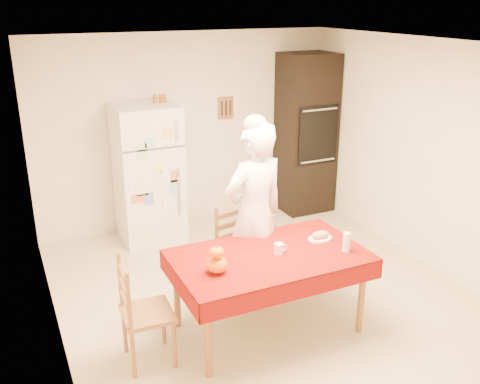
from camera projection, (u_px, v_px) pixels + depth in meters
floor at (264, 295)px, 5.52m from camera, size 4.50×4.50×0.00m
room_shell at (267, 142)px, 4.96m from camera, size 4.02×4.52×2.51m
refrigerator at (148, 173)px, 6.57m from camera, size 0.75×0.74×1.70m
oven_cabinet at (306, 134)px, 7.42m from camera, size 0.70×0.62×2.20m
dining_table at (269, 261)px, 4.72m from camera, size 1.70×1.00×0.76m
chair_far at (237, 247)px, 5.41m from camera, size 0.50×0.48×0.95m
chair_left at (139, 309)px, 4.34m from camera, size 0.42×0.44×0.95m
seated_woman at (254, 215)px, 5.13m from camera, size 0.73×0.54×1.84m
coffee_mug at (279, 249)px, 4.69m from camera, size 0.08×0.08×0.10m
pumpkin_lower at (217, 265)px, 4.37m from camera, size 0.18×0.18×0.13m
pumpkin_upper at (217, 252)px, 4.33m from camera, size 0.12×0.12×0.09m
wine_glass at (347, 242)px, 4.73m from camera, size 0.07×0.07×0.18m
bread_plate at (320, 239)px, 4.98m from camera, size 0.24×0.24×0.02m
bread_loaf at (320, 235)px, 4.97m from camera, size 0.18×0.10×0.06m
spice_jar_left at (155, 99)px, 6.36m from camera, size 0.05×0.05×0.10m
spice_jar_mid at (161, 98)px, 6.39m from camera, size 0.05×0.05×0.10m
spice_jar_right at (164, 98)px, 6.41m from camera, size 0.05×0.05×0.10m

